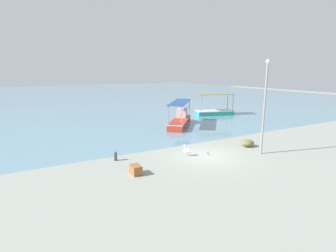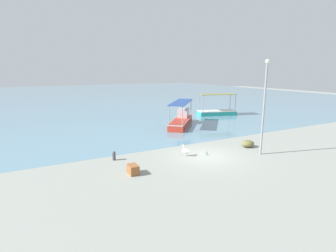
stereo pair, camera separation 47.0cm
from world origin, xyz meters
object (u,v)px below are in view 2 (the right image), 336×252
fishing_boat_near_right (181,119)px  pelican (186,151)px  mooring_bollard (114,155)px  net_pile (248,144)px  fishing_boat_far_right (217,111)px  glass_bottle (207,153)px  lamp_post (264,103)px  cargo_crate (133,169)px

fishing_boat_near_right → pelican: (-5.03, -9.03, -0.26)m
mooring_bollard → net_pile: mooring_bollard is taller
fishing_boat_far_right → pelican: (-12.51, -12.49, -0.13)m
fishing_boat_far_right → glass_bottle: 17.07m
fishing_boat_far_right → lamp_post: 16.77m
fishing_boat_far_right → net_pile: fishing_boat_far_right is taller
cargo_crate → mooring_bollard: bearing=95.8°
net_pile → fishing_boat_near_right: bearing=92.1°
net_pile → pelican: bearing=176.0°
pelican → glass_bottle: pelican is taller
fishing_boat_far_right → net_pile: size_ratio=5.08×
fishing_boat_far_right → mooring_bollard: fishing_boat_far_right is taller
fishing_boat_far_right → pelican: bearing=-135.0°
lamp_post → cargo_crate: 9.83m
glass_bottle → net_pile: bearing=1.8°
fishing_boat_near_right → lamp_post: 11.54m
pelican → mooring_bollard: 4.83m
fishing_boat_far_right → lamp_post: size_ratio=0.81×
cargo_crate → glass_bottle: (5.75, 0.81, -0.16)m
lamp_post → glass_bottle: (-3.45, 1.62, -3.51)m
pelican → net_pile: size_ratio=0.77×
cargo_crate → fishing_boat_far_right: bearing=39.4°
fishing_boat_near_right → lamp_post: size_ratio=0.92×
fishing_boat_near_right → lamp_post: lamp_post is taller
fishing_boat_near_right → cargo_crate: bearing=-132.1°
mooring_bollard → pelican: bearing=-17.9°
mooring_bollard → lamp_post: bearing=-20.8°
pelican → lamp_post: (4.89, -2.12, 3.25)m
lamp_post → net_pile: lamp_post is taller
fishing_boat_far_right → glass_bottle: bearing=-130.4°
pelican → cargo_crate: bearing=-163.1°
lamp_post → mooring_bollard: size_ratio=10.71×
fishing_boat_far_right → lamp_post: lamp_post is taller
net_pile → cargo_crate: 9.73m
pelican → glass_bottle: bearing=-19.2°
fishing_boat_far_right → glass_bottle: (-11.07, -12.99, -0.40)m
fishing_boat_near_right → mooring_bollard: bearing=-141.9°
pelican → cargo_crate: 4.51m
fishing_boat_near_right → mooring_bollard: 12.23m
mooring_bollard → glass_bottle: (6.04, -1.99, -0.22)m
fishing_boat_far_right → glass_bottle: size_ratio=19.51×
pelican → glass_bottle: 1.55m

